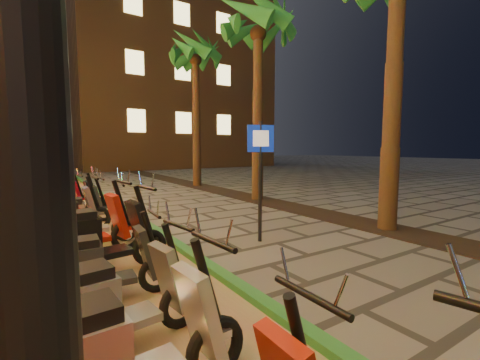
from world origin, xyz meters
TOP-DOWN VIEW (x-y plane):
  - ground at (0.00, 0.00)m, footprint 120.00×120.00m
  - parking_strip at (-2.60, 10.00)m, footprint 3.40×60.00m
  - green_curb at (-0.90, 10.00)m, footprint 0.18×60.00m
  - planting_strip at (3.60, 5.00)m, footprint 1.20×40.00m
  - apartment_block at (9.00, 32.00)m, footprint 18.00×16.06m
  - palm_c at (3.60, 7.00)m, footprint 2.97×3.02m
  - palm_d at (3.60, 12.00)m, footprint 2.97×3.02m
  - pedestrian_sign at (0.62, 2.79)m, footprint 0.48×0.23m
  - scooter_4 at (-2.71, -0.14)m, footprint 1.67×0.59m
  - scooter_5 at (-2.60, 0.66)m, footprint 1.59×0.64m
  - scooter_6 at (-2.52, 1.73)m, footprint 1.51×0.53m
  - scooter_7 at (-2.44, 2.59)m, footprint 1.82×0.70m
  - scooter_8 at (-2.58, 3.46)m, footprint 1.84×0.74m
  - scooter_9 at (-2.38, 4.36)m, footprint 1.68×0.70m
  - scooter_10 at (-2.75, 5.33)m, footprint 1.75×0.61m
  - scooter_11 at (-2.39, 6.29)m, footprint 1.58×0.56m
  - scooter_12 at (-2.47, 7.16)m, footprint 1.67×0.58m
  - scooter_13 at (-2.65, 7.98)m, footprint 1.54×0.64m

SIDE VIEW (x-z plane):
  - ground at x=0.00m, z-range 0.00..0.00m
  - parking_strip at x=-2.60m, z-range 0.00..0.01m
  - planting_strip at x=3.60m, z-range 0.00..0.02m
  - green_curb at x=-0.90m, z-range 0.00..0.10m
  - scooter_6 at x=-2.52m, z-range -0.07..0.99m
  - scooter_13 at x=-2.65m, z-range -0.07..1.01m
  - scooter_5 at x=-2.60m, z-range -0.07..1.04m
  - scooter_11 at x=-2.39m, z-range -0.07..1.05m
  - scooter_12 at x=-2.47m, z-range -0.08..1.10m
  - scooter_4 at x=-2.71m, z-range -0.08..1.10m
  - scooter_9 at x=-2.38m, z-range -0.08..1.10m
  - scooter_10 at x=-2.75m, z-range -0.08..1.15m
  - scooter_7 at x=-2.44m, z-range -0.08..1.19m
  - scooter_8 at x=-2.58m, z-range -0.08..1.21m
  - pedestrian_sign at x=0.62m, z-range 0.34..2.68m
  - palm_c at x=3.60m, z-range 2.27..9.18m
  - palm_d at x=3.60m, z-range 2.36..9.53m
  - apartment_block at x=9.00m, z-range 0.00..25.00m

